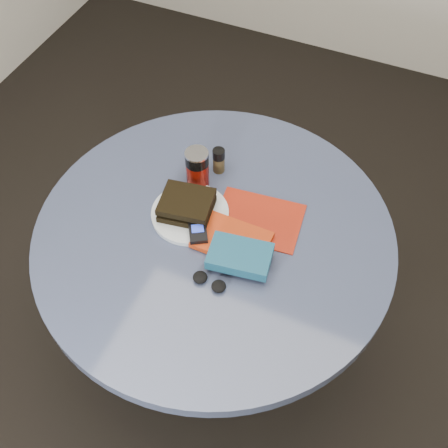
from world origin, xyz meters
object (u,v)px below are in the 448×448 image
at_px(novel, 240,256).
at_px(soda_can, 197,168).
at_px(pepper_grinder, 219,160).
at_px(table, 215,264).
at_px(red_book, 232,240).
at_px(magazine, 258,219).
at_px(sandwich, 187,205).
at_px(plate, 190,213).
at_px(headphones, 209,282).
at_px(mp3_player, 198,230).

bearing_deg(novel, soda_can, 127.57).
bearing_deg(pepper_grinder, table, -69.37).
bearing_deg(novel, red_book, 121.43).
distance_m(pepper_grinder, magazine, 0.22).
height_order(sandwich, pepper_grinder, pepper_grinder).
bearing_deg(novel, magazine, 84.61).
relative_size(sandwich, red_book, 0.81).
bearing_deg(red_book, novel, -48.99).
height_order(plate, novel, novel).
xyz_separation_m(soda_can, headphones, (0.17, -0.30, -0.05)).
xyz_separation_m(plate, magazine, (0.18, 0.06, -0.00)).
bearing_deg(pepper_grinder, sandwich, -94.05).
bearing_deg(magazine, novel, -93.10).
relative_size(soda_can, novel, 0.78).
height_order(table, mp3_player, mp3_player).
bearing_deg(magazine, mp3_player, -144.02).
xyz_separation_m(magazine, red_book, (-0.04, -0.10, 0.01)).
bearing_deg(novel, headphones, -126.71).
xyz_separation_m(table, soda_can, (-0.12, 0.14, 0.23)).
distance_m(novel, mp3_player, 0.14).
bearing_deg(sandwich, pepper_grinder, 85.95).
distance_m(table, plate, 0.19).
relative_size(soda_can, pepper_grinder, 1.51).
bearing_deg(mp3_player, sandwich, 136.20).
bearing_deg(novel, plate, 144.81).
relative_size(plate, magazine, 0.91).
xyz_separation_m(table, pepper_grinder, (-0.08, 0.22, 0.21)).
height_order(sandwich, novel, sandwich).
height_order(soda_can, pepper_grinder, soda_can).
xyz_separation_m(soda_can, mp3_player, (0.08, -0.18, -0.04)).
distance_m(soda_can, mp3_player, 0.20).
xyz_separation_m(table, novel, (0.11, -0.07, 0.20)).
xyz_separation_m(magazine, headphones, (-0.04, -0.25, 0.01)).
xyz_separation_m(table, sandwich, (-0.09, 0.03, 0.20)).
height_order(plate, red_book, red_book).
bearing_deg(pepper_grinder, headphones, -69.58).
height_order(red_book, mp3_player, mp3_player).
relative_size(plate, red_book, 1.11).
xyz_separation_m(sandwich, headphones, (0.15, -0.19, -0.03)).
relative_size(soda_can, red_book, 0.64).
xyz_separation_m(sandwich, mp3_player, (0.06, -0.06, -0.01)).
bearing_deg(soda_can, novel, -43.91).
xyz_separation_m(sandwich, pepper_grinder, (0.01, 0.19, 0.00)).
relative_size(plate, mp3_player, 2.25).
bearing_deg(pepper_grinder, red_book, -58.63).
xyz_separation_m(red_book, headphones, (-0.00, -0.14, -0.00)).
height_order(sandwich, headphones, sandwich).
height_order(table, sandwich, sandwich).
xyz_separation_m(table, red_book, (0.06, -0.01, 0.18)).
bearing_deg(magazine, sandwich, -168.77).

